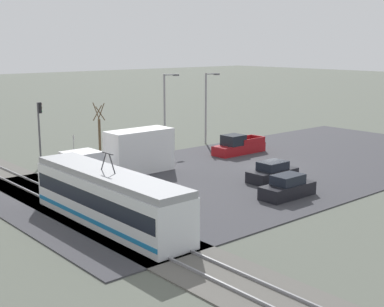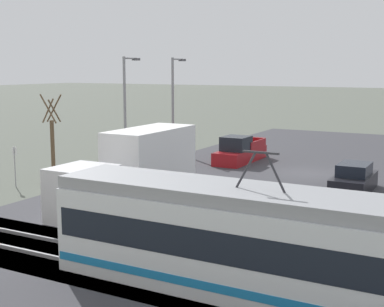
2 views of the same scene
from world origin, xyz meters
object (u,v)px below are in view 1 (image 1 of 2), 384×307
at_px(box_truck, 126,155).
at_px(no_parking_sign, 74,145).
at_px(light_rail_tram, 109,199).
at_px(street_lamp_near_crossing, 207,103).
at_px(pickup_truck, 238,146).
at_px(street_tree, 100,133).
at_px(street_lamp_mid_block, 166,105).
at_px(sedan_car_1, 287,188).
at_px(traffic_light_pole, 40,125).
at_px(sedan_car_0, 272,173).

xyz_separation_m(box_truck, no_parking_sign, (8.06, 0.42, -0.31)).
distance_m(light_rail_tram, street_lamp_near_crossing, 27.86).
relative_size(pickup_truck, street_tree, 1.08).
relative_size(box_truck, street_lamp_mid_block, 1.26).
distance_m(sedan_car_1, street_lamp_mid_block, 21.89).
distance_m(street_tree, street_lamp_near_crossing, 13.06).
bearing_deg(street_lamp_near_crossing, street_tree, 85.78).
bearing_deg(street_lamp_mid_block, street_tree, 93.31).
relative_size(traffic_light_pole, street_lamp_mid_block, 0.74).
xyz_separation_m(sedan_car_0, street_lamp_near_crossing, (15.72, -7.43, 3.69)).
bearing_deg(sedan_car_1, street_lamp_near_crossing, 152.47).
relative_size(pickup_truck, sedan_car_0, 1.33).
height_order(light_rail_tram, box_truck, light_rail_tram).
xyz_separation_m(street_tree, street_lamp_mid_block, (0.48, -8.37, 2.03)).
distance_m(light_rail_tram, no_parking_sign, 19.17).
bearing_deg(sedan_car_1, street_lamp_mid_block, 164.91).
relative_size(sedan_car_1, street_lamp_near_crossing, 0.57).
xyz_separation_m(light_rail_tram, street_tree, (17.04, -9.70, 0.76)).
height_order(sedan_car_1, street_lamp_mid_block, street_lamp_mid_block).
bearing_deg(sedan_car_1, pickup_truck, 147.31).
relative_size(traffic_light_pole, no_parking_sign, 2.43).
bearing_deg(light_rail_tram, traffic_light_pole, -12.70).
xyz_separation_m(pickup_truck, traffic_light_pole, (7.74, 16.83, 2.83)).
distance_m(street_tree, no_parking_sign, 2.66).
height_order(street_lamp_near_crossing, street_lamp_mid_block, street_lamp_mid_block).
xyz_separation_m(box_truck, pickup_truck, (-0.08, -12.99, -0.92)).
bearing_deg(box_truck, no_parking_sign, 3.00).
bearing_deg(no_parking_sign, box_truck, -177.00).
height_order(pickup_truck, sedan_car_0, pickup_truck).
relative_size(sedan_car_0, traffic_light_pole, 0.75).
xyz_separation_m(box_truck, street_lamp_near_crossing, (6.43, -14.83, 2.68)).
distance_m(box_truck, street_tree, 7.67).
xyz_separation_m(light_rail_tram, sedan_car_1, (-3.31, -12.46, -0.88)).
bearing_deg(street_tree, street_lamp_near_crossing, -94.22).
bearing_deg(sedan_car_0, no_parking_sign, 24.29).
distance_m(street_tree, street_lamp_mid_block, 8.63).
distance_m(sedan_car_0, sedan_car_1, 4.56).
height_order(light_rail_tram, street_lamp_mid_block, street_lamp_mid_block).
height_order(box_truck, sedan_car_1, box_truck).
xyz_separation_m(box_truck, street_lamp_mid_block, (7.87, -10.34, 2.69)).
bearing_deg(box_truck, street_lamp_near_crossing, -66.56).
distance_m(pickup_truck, traffic_light_pole, 18.74).
relative_size(pickup_truck, traffic_light_pole, 1.00).
relative_size(box_truck, sedan_car_1, 2.23).
height_order(pickup_truck, street_lamp_near_crossing, street_lamp_near_crossing).
bearing_deg(traffic_light_pole, pickup_truck, -114.71).
bearing_deg(street_tree, street_lamp_mid_block, -86.69).
relative_size(box_truck, sedan_car_0, 2.25).
height_order(light_rail_tram, street_tree, street_tree).
distance_m(pickup_truck, street_lamp_mid_block, 9.12).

